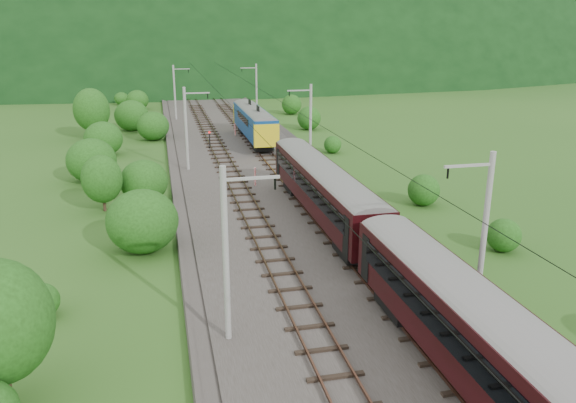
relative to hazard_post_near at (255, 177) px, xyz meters
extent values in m
plane|color=#255119|center=(0.75, -24.80, -1.11)|extent=(600.00, 600.00, 0.00)
cube|color=#38332D|center=(0.75, -14.80, -0.96)|extent=(14.00, 220.00, 0.30)
cube|color=#553324|center=(-2.37, -14.80, -0.61)|extent=(0.08, 220.00, 0.15)
cube|color=#553324|center=(-0.94, -14.80, -0.61)|extent=(0.08, 220.00, 0.15)
cube|color=black|center=(-1.65, -14.80, -0.75)|extent=(2.40, 220.00, 0.12)
cube|color=#553324|center=(2.43, -14.80, -0.61)|extent=(0.08, 220.00, 0.15)
cube|color=#553324|center=(3.86, -14.80, -0.61)|extent=(0.08, 220.00, 0.15)
cube|color=black|center=(3.15, -14.80, -0.75)|extent=(2.40, 220.00, 0.12)
cylinder|color=gray|center=(-5.45, -24.80, 3.19)|extent=(0.28, 0.28, 8.00)
cube|color=gray|center=(-4.25, -24.80, 6.59)|extent=(2.40, 0.12, 0.12)
cylinder|color=black|center=(-3.25, -24.80, 6.29)|extent=(0.10, 0.10, 0.50)
cylinder|color=gray|center=(-5.45, 7.20, 3.19)|extent=(0.28, 0.28, 8.00)
cube|color=gray|center=(-4.25, 7.20, 6.59)|extent=(2.40, 0.12, 0.12)
cylinder|color=black|center=(-3.25, 7.20, 6.29)|extent=(0.10, 0.10, 0.50)
cylinder|color=gray|center=(-5.45, 39.20, 3.19)|extent=(0.28, 0.28, 8.00)
cube|color=gray|center=(-4.25, 39.20, 6.59)|extent=(2.40, 0.12, 0.12)
cylinder|color=black|center=(-3.25, 39.20, 6.29)|extent=(0.10, 0.10, 0.50)
cylinder|color=gray|center=(-5.45, 71.20, 3.19)|extent=(0.28, 0.28, 8.00)
cube|color=gray|center=(-4.25, 71.20, 6.59)|extent=(2.40, 0.12, 0.12)
cylinder|color=black|center=(-3.25, 71.20, 6.29)|extent=(0.10, 0.10, 0.50)
cylinder|color=gray|center=(-5.45, 103.20, 3.19)|extent=(0.28, 0.28, 8.00)
cube|color=gray|center=(-4.25, 103.20, 6.59)|extent=(2.40, 0.12, 0.12)
cylinder|color=black|center=(-3.25, 103.20, 6.29)|extent=(0.10, 0.10, 0.50)
cylinder|color=gray|center=(6.95, -24.80, 3.19)|extent=(0.28, 0.28, 8.00)
cube|color=gray|center=(5.75, -24.80, 6.59)|extent=(2.40, 0.12, 0.12)
cylinder|color=black|center=(4.75, -24.80, 6.29)|extent=(0.10, 0.10, 0.50)
cylinder|color=gray|center=(6.95, 7.20, 3.19)|extent=(0.28, 0.28, 8.00)
cube|color=gray|center=(5.75, 7.20, 6.59)|extent=(2.40, 0.12, 0.12)
cylinder|color=black|center=(4.75, 7.20, 6.29)|extent=(0.10, 0.10, 0.50)
cylinder|color=gray|center=(6.95, 39.20, 3.19)|extent=(0.28, 0.28, 8.00)
cube|color=gray|center=(5.75, 39.20, 6.59)|extent=(2.40, 0.12, 0.12)
cylinder|color=black|center=(4.75, 39.20, 6.29)|extent=(0.10, 0.10, 0.50)
cylinder|color=gray|center=(6.95, 71.20, 3.19)|extent=(0.28, 0.28, 8.00)
cube|color=gray|center=(5.75, 71.20, 6.59)|extent=(2.40, 0.12, 0.12)
cylinder|color=black|center=(4.75, 71.20, 6.29)|extent=(0.10, 0.10, 0.50)
cylinder|color=gray|center=(6.95, 103.20, 3.19)|extent=(0.28, 0.28, 8.00)
cube|color=gray|center=(5.75, 103.20, 6.59)|extent=(2.40, 0.12, 0.12)
cylinder|color=black|center=(4.75, 103.20, 6.29)|extent=(0.10, 0.10, 0.50)
cylinder|color=black|center=(-1.65, -14.80, 5.99)|extent=(0.03, 198.00, 0.03)
cylinder|color=black|center=(3.15, -14.80, 5.99)|extent=(0.03, 198.00, 0.03)
ellipsoid|color=black|center=(0.75, 235.20, -1.11)|extent=(504.00, 360.00, 244.00)
cube|color=black|center=(3.15, -31.75, 1.68)|extent=(2.67, 20.28, 2.77)
cylinder|color=gray|center=(3.15, -31.75, 2.92)|extent=(2.67, 20.18, 2.67)
cube|color=black|center=(1.79, -31.75, 2.01)|extent=(0.05, 17.84, 1.06)
cube|color=black|center=(4.50, -31.75, 2.01)|extent=(0.05, 17.84, 1.06)
cube|color=black|center=(3.15, -24.65, -0.12)|extent=(2.03, 2.95, 0.83)
cube|color=black|center=(3.15, -10.42, 1.68)|extent=(2.67, 20.28, 2.77)
cylinder|color=gray|center=(3.15, -10.42, 2.92)|extent=(2.67, 20.18, 2.67)
cube|color=black|center=(1.79, -10.42, 2.01)|extent=(0.05, 17.84, 1.06)
cube|color=black|center=(4.50, -10.42, 2.01)|extent=(0.05, 17.84, 1.06)
cube|color=black|center=(3.15, -17.52, -0.12)|extent=(2.03, 2.95, 0.83)
cube|color=black|center=(3.15, -3.33, -0.12)|extent=(2.03, 2.95, 0.83)
cube|color=navy|center=(3.15, 19.20, 1.68)|extent=(2.67, 16.59, 2.77)
cylinder|color=gray|center=(3.15, 19.20, 2.92)|extent=(2.67, 16.51, 2.67)
cube|color=black|center=(1.79, 19.20, 2.01)|extent=(0.05, 14.60, 1.06)
cube|color=black|center=(4.50, 19.20, 2.01)|extent=(0.05, 14.60, 1.06)
cube|color=black|center=(3.15, 13.39, -0.12)|extent=(2.03, 2.95, 0.83)
cube|color=black|center=(3.15, 25.01, -0.12)|extent=(2.03, 2.95, 0.83)
cube|color=gold|center=(3.15, 27.30, 1.49)|extent=(2.73, 0.50, 2.49)
cube|color=gold|center=(3.15, 11.11, 1.49)|extent=(2.73, 0.50, 2.49)
cube|color=black|center=(3.15, 22.20, 3.56)|extent=(0.08, 1.60, 0.83)
cylinder|color=red|center=(0.00, 0.00, 0.00)|extent=(0.17, 0.17, 1.61)
cylinder|color=red|center=(1.49, 24.14, -0.05)|extent=(0.16, 0.16, 1.50)
cylinder|color=black|center=(-2.43, 16.88, 0.08)|extent=(0.12, 0.12, 1.77)
sphere|color=red|center=(-2.43, 16.88, 1.01)|extent=(0.21, 0.21, 0.21)
ellipsoid|color=#1C4312|center=(-14.21, -20.35, -0.22)|extent=(1.98, 1.98, 1.78)
ellipsoid|color=#1C4312|center=(-9.34, -12.70, 0.92)|extent=(4.51, 4.51, 4.06)
ellipsoid|color=#1C4312|center=(-9.44, -1.81, 0.64)|extent=(3.87, 3.87, 3.49)
ellipsoid|color=#1C4312|center=(-14.22, 5.63, 0.91)|extent=(4.49, 4.49, 4.04)
ellipsoid|color=#1C4312|center=(-14.10, 16.98, 0.78)|extent=(4.20, 4.20, 3.78)
ellipsoid|color=#1C4312|center=(-8.76, 24.65, 0.69)|extent=(3.99, 3.99, 3.59)
ellipsoid|color=#1C4312|center=(-11.60, 32.20, 0.98)|extent=(4.63, 4.63, 4.17)
ellipsoid|color=#1C4312|center=(-10.69, 43.51, -0.23)|extent=(1.96, 1.96, 1.76)
ellipsoid|color=#1C4312|center=(-11.42, 52.88, 0.57)|extent=(3.73, 3.73, 3.35)
ellipsoid|color=#1C4312|center=(-14.45, 59.79, 0.05)|extent=(2.58, 2.58, 2.32)
ellipsoid|color=#1C4312|center=(-9.66, 70.56, 0.73)|extent=(4.07, 4.07, 3.66)
cylinder|color=black|center=(-14.18, -26.90, 0.46)|extent=(0.24, 0.24, 3.14)
cylinder|color=black|center=(-12.49, -3.59, 0.10)|extent=(0.24, 0.24, 2.41)
ellipsoid|color=#1C4312|center=(-12.49, -3.59, 1.48)|extent=(3.10, 3.10, 3.72)
cylinder|color=black|center=(-16.17, 27.10, 0.64)|extent=(0.24, 0.24, 3.49)
ellipsoid|color=#1C4312|center=(-16.17, 27.10, 2.63)|extent=(4.48, 4.48, 5.38)
ellipsoid|color=#1C4312|center=(12.98, -17.78, -0.13)|extent=(2.16, 2.16, 1.94)
ellipsoid|color=#1C4312|center=(12.32, -7.75, 0.04)|extent=(2.54, 2.54, 2.29)
ellipsoid|color=#1C4312|center=(10.99, 12.43, -0.22)|extent=(1.98, 1.98, 1.78)
ellipsoid|color=#1C4312|center=(12.24, 27.51, 0.35)|extent=(3.24, 3.24, 2.92)
ellipsoid|color=#1C4312|center=(13.16, 41.96, 0.33)|extent=(3.19, 3.19, 2.87)
camera|label=1|loc=(-7.82, -47.21, 12.67)|focal=35.00mm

